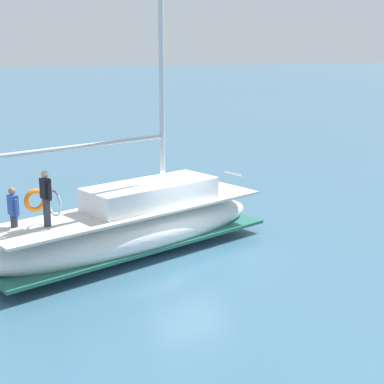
{
  "coord_description": "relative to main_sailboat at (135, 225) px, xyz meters",
  "views": [
    {
      "loc": [
        16.26,
        -6.74,
        6.27
      ],
      "look_at": [
        -0.45,
        0.35,
        1.8
      ],
      "focal_mm": 54.52,
      "sensor_mm": 36.0,
      "label": 1
    }
  ],
  "objects": [
    {
      "name": "mooring_buoy",
      "position": [
        -7.67,
        4.34,
        -0.74
      ],
      "size": [
        0.59,
        0.59,
        0.89
      ],
      "color": "silver",
      "rests_on": "ground"
    },
    {
      "name": "main_sailboat",
      "position": [
        0.0,
        0.0,
        0.0
      ],
      "size": [
        5.27,
        9.87,
        14.06
      ],
      "color": "white",
      "rests_on": "ground"
    },
    {
      "name": "ground_plane",
      "position": [
        0.48,
        1.58,
        -0.92
      ],
      "size": [
        400.0,
        400.0,
        0.0
      ],
      "primitive_type": "plane",
      "color": "#38607A"
    }
  ]
}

